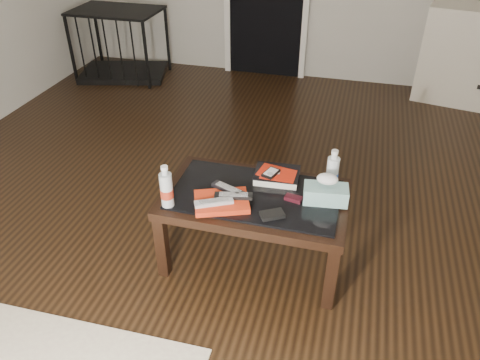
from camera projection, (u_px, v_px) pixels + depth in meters
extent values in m
plane|color=black|center=(244.00, 204.00, 3.22)|extent=(5.00, 5.00, 0.00)
cube|color=black|center=(162.00, 246.00, 2.57)|extent=(0.06, 0.06, 0.40)
cube|color=black|center=(331.00, 278.00, 2.37)|extent=(0.06, 0.06, 0.40)
cube|color=black|center=(194.00, 193.00, 2.99)|extent=(0.06, 0.06, 0.40)
cube|color=black|center=(340.00, 217.00, 2.79)|extent=(0.06, 0.06, 0.40)
cube|color=black|center=(255.00, 199.00, 2.55)|extent=(1.00, 0.60, 0.05)
cube|color=black|center=(255.00, 195.00, 2.54)|extent=(0.90, 0.50, 0.01)
cube|color=black|center=(124.00, 72.00, 5.22)|extent=(1.02, 0.80, 0.06)
cube|color=black|center=(116.00, 11.00, 4.85)|extent=(1.02, 0.80, 0.02)
cube|color=black|center=(71.00, 49.00, 4.91)|extent=(0.03, 0.03, 0.70)
cube|color=black|center=(146.00, 56.00, 4.73)|extent=(0.03, 0.03, 0.70)
cube|color=black|center=(98.00, 34.00, 5.36)|extent=(0.03, 0.03, 0.70)
cube|color=black|center=(167.00, 40.00, 5.18)|extent=(0.03, 0.03, 0.70)
cube|color=red|center=(222.00, 202.00, 2.45)|extent=(0.34, 0.30, 0.03)
cube|color=#A9A9AE|center=(214.00, 202.00, 2.40)|extent=(0.20, 0.14, 0.02)
cube|color=black|center=(233.00, 196.00, 2.45)|extent=(0.21, 0.09, 0.02)
cube|color=black|center=(228.00, 189.00, 2.50)|extent=(0.20, 0.12, 0.02)
cube|color=black|center=(277.00, 175.00, 2.64)|extent=(0.26, 0.22, 0.05)
cube|color=red|center=(276.00, 172.00, 2.62)|extent=(0.21, 0.17, 0.01)
cube|color=black|center=(271.00, 173.00, 2.60)|extent=(0.10, 0.12, 0.02)
cube|color=black|center=(293.00, 198.00, 2.48)|extent=(0.10, 0.06, 0.02)
cube|color=black|center=(272.00, 215.00, 2.36)|extent=(0.14, 0.12, 0.02)
cylinder|color=#B6BDC1|center=(166.00, 186.00, 2.38)|extent=(0.07, 0.07, 0.24)
cylinder|color=silver|center=(333.00, 170.00, 2.51)|extent=(0.07, 0.07, 0.24)
cube|color=#22787D|center=(326.00, 194.00, 2.45)|extent=(0.24, 0.15, 0.09)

